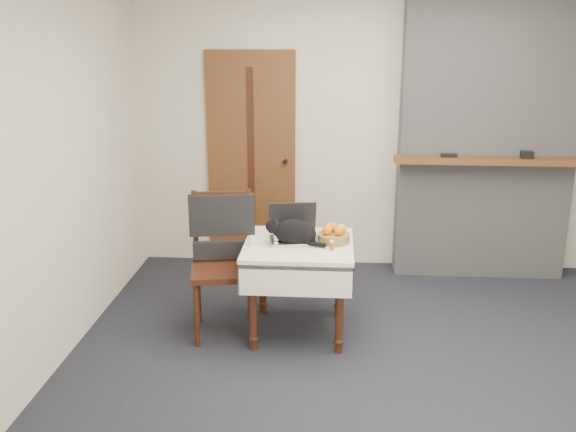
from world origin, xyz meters
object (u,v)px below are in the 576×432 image
Objects in this scene: laptop at (294,231)px; pill_bottle at (332,245)px; fruit_basket at (334,235)px; cat at (294,232)px; door at (251,160)px; side_table at (299,258)px; cream_jar at (253,241)px; chair at (223,243)px.

pill_bottle is (0.28, -0.21, -0.03)m from laptop.
fruit_basket is at bearing -18.27° from laptop.
laptop is 5.85× the size of pill_bottle.
fruit_basket is (0.29, -0.04, -0.01)m from laptop.
pill_bottle is (0.27, -0.10, -0.06)m from cat.
side_table is (0.53, -1.48, -0.41)m from door.
chair is at bearing 152.88° from cream_jar.
laptop is 0.90× the size of cat.
fruit_basket is (0.28, 0.07, -0.04)m from cat.
laptop is at bearing 91.34° from cat.
door is 1.91× the size of chair.
laptop is 0.12m from cat.
side_table is 0.36m from cream_jar.
cat is at bearing 6.90° from cream_jar.
door reaches higher than cream_jar.
cream_jar is at bearing 173.72° from pill_bottle.
door reaches higher than laptop.
chair reaches higher than cat.
cream_jar is at bearing -178.13° from cat.
laptop is 0.38× the size of chair.
laptop is at bearing 172.13° from fruit_basket.
cream_jar is at bearing -169.12° from fruit_basket.
pill_bottle is at bearing -23.54° from chair.
chair is (-0.03, -1.43, -0.33)m from door.
door reaches higher than chair.
door is 29.36× the size of pill_bottle.
fruit_basket is (0.78, -1.44, -0.25)m from door.
pill_bottle is at bearing -64.49° from door.
laptop is 1.72× the size of fruit_basket.
cat is at bearing -19.81° from chair.
cat is 0.42× the size of chair.
laptop reaches higher than fruit_basket.
laptop is 0.32m from cream_jar.
fruit_basket is at bearing 9.39° from side_table.
fruit_basket reaches higher than side_table.
cat is 6.47× the size of pill_bottle.
cream_jar is (-0.28, -0.15, -0.03)m from laptop.
pill_bottle reaches higher than cream_jar.
laptop is (0.49, -1.40, -0.24)m from door.
door is at bearing 97.56° from cream_jar.
cream_jar is 0.57m from pill_bottle.
fruit_basket is (0.01, 0.17, 0.02)m from pill_bottle.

